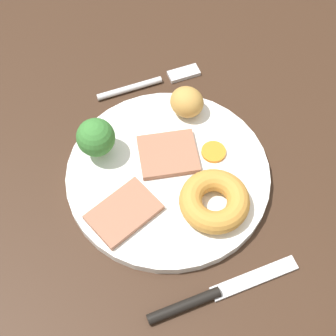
# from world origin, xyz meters

# --- Properties ---
(dining_table) EXTENTS (1.20, 0.84, 0.04)m
(dining_table) POSITION_xyz_m (0.00, 0.00, 0.02)
(dining_table) COLOR #382316
(dining_table) RESTS_ON ground
(dinner_plate) EXTENTS (0.26, 0.26, 0.01)m
(dinner_plate) POSITION_xyz_m (0.02, 0.03, 0.04)
(dinner_plate) COLOR white
(dinner_plate) RESTS_ON dining_table
(meat_slice_main) EXTENTS (0.07, 0.08, 0.01)m
(meat_slice_main) POSITION_xyz_m (0.00, 0.04, 0.05)
(meat_slice_main) COLOR #9E664C
(meat_slice_main) RESTS_ON dinner_plate
(meat_slice_under) EXTENTS (0.08, 0.10, 0.01)m
(meat_slice_under) POSITION_xyz_m (0.06, -0.04, 0.05)
(meat_slice_under) COLOR #9E664C
(meat_slice_under) RESTS_ON dinner_plate
(yorkshire_pudding) EXTENTS (0.08, 0.08, 0.03)m
(yorkshire_pudding) POSITION_xyz_m (0.08, 0.07, 0.06)
(yorkshire_pudding) COLOR #C68938
(yorkshire_pudding) RESTS_ON dinner_plate
(roast_potato_left) EXTENTS (0.06, 0.06, 0.04)m
(roast_potato_left) POSITION_xyz_m (-0.06, 0.08, 0.07)
(roast_potato_left) COLOR #BC8C42
(roast_potato_left) RESTS_ON dinner_plate
(carrot_coin_front) EXTENTS (0.03, 0.03, 0.00)m
(carrot_coin_front) POSITION_xyz_m (0.01, 0.09, 0.05)
(carrot_coin_front) COLOR orange
(carrot_coin_front) RESTS_ON dinner_plate
(broccoli_floret) EXTENTS (0.05, 0.05, 0.06)m
(broccoli_floret) POSITION_xyz_m (-0.03, -0.05, 0.08)
(broccoli_floret) COLOR #8CB766
(broccoli_floret) RESTS_ON dinner_plate
(fork) EXTENTS (0.03, 0.15, 0.01)m
(fork) POSITION_xyz_m (-0.13, 0.05, 0.04)
(fork) COLOR silver
(fork) RESTS_ON dining_table
(knife) EXTENTS (0.03, 0.19, 0.01)m
(knife) POSITION_xyz_m (0.18, 0.03, 0.04)
(knife) COLOR black
(knife) RESTS_ON dining_table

